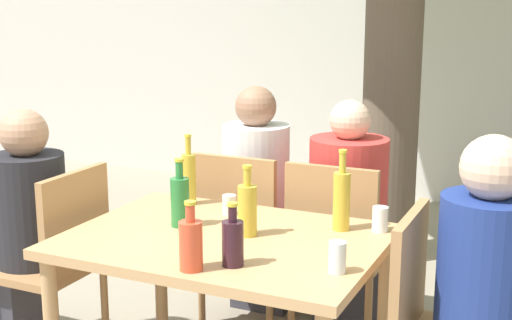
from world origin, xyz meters
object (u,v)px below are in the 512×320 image
object	(u,v)px
person_seated_2	(263,210)
patio_chair_0	(58,254)
person_seated_3	(352,225)
drinking_glass_1	(229,205)
oil_cruet_2	(247,208)
wine_bottle_0	(233,241)
drinking_glass_2	(380,219)
patio_chair_2	(244,228)
oil_cruet_1	(189,177)
drinking_glass_0	(337,257)
green_bottle_5	(180,200)
dining_table_front	(225,256)
soda_bottle_4	(191,244)
oil_cruet_3	(342,199)
person_seated_0	(17,245)
patio_chair_3	(337,242)

from	to	relation	value
person_seated_2	patio_chair_0	bearing A→B (deg)	56.74
person_seated_3	drinking_glass_1	size ratio (longest dim) A/B	13.63
patio_chair_0	oil_cruet_2	xyz separation A→B (m)	(0.93, 0.05, 0.32)
wine_bottle_0	drinking_glass_2	distance (m)	0.70
patio_chair_0	patio_chair_2	world-z (taller)	same
oil_cruet_1	oil_cruet_2	xyz separation A→B (m)	(0.44, -0.30, -0.02)
oil_cruet_2	drinking_glass_0	size ratio (longest dim) A/B	2.59
wine_bottle_0	green_bottle_5	bearing A→B (deg)	141.80
dining_table_front	soda_bottle_4	bearing A→B (deg)	-80.69
soda_bottle_4	drinking_glass_0	xyz separation A→B (m)	(0.47, 0.19, -0.04)
person_seated_2	oil_cruet_1	distance (m)	0.66
wine_bottle_0	drinking_glass_0	size ratio (longest dim) A/B	2.08
person_seated_3	drinking_glass_2	distance (m)	0.71
drinking_glass_2	oil_cruet_1	bearing A→B (deg)	178.47
oil_cruet_3	green_bottle_5	xyz separation A→B (m)	(-0.62, -0.23, -0.02)
patio_chair_2	oil_cruet_3	distance (m)	0.83
wine_bottle_0	drinking_glass_1	distance (m)	0.62
patio_chair_2	person_seated_0	world-z (taller)	person_seated_0
person_seated_3	drinking_glass_0	xyz separation A→B (m)	(0.28, -1.10, 0.24)
wine_bottle_0	drinking_glass_1	world-z (taller)	wine_bottle_0
oil_cruet_1	oil_cruet_3	xyz separation A→B (m)	(0.75, -0.07, 0.00)
patio_chair_0	oil_cruet_1	size ratio (longest dim) A/B	2.78
drinking_glass_1	drinking_glass_2	xyz separation A→B (m)	(0.66, 0.04, 0.01)
patio_chair_0	drinking_glass_2	size ratio (longest dim) A/B	8.88
drinking_glass_2	patio_chair_0	bearing A→B (deg)	-167.02
person_seated_0	drinking_glass_0	distance (m)	1.65
oil_cruet_1	drinking_glass_1	size ratio (longest dim) A/B	3.77
person_seated_3	dining_table_front	bearing A→B (deg)	74.94
dining_table_front	wine_bottle_0	distance (m)	0.37
person_seated_3	soda_bottle_4	distance (m)	1.33
soda_bottle_4	oil_cruet_2	bearing A→B (deg)	87.70
dining_table_front	soda_bottle_4	distance (m)	0.42
oil_cruet_1	drinking_glass_1	xyz separation A→B (m)	(0.24, -0.07, -0.08)
dining_table_front	wine_bottle_0	size ratio (longest dim) A/B	5.38
oil_cruet_2	drinking_glass_1	size ratio (longest dim) A/B	3.32
patio_chair_2	drinking_glass_2	bearing A→B (deg)	155.17
person_seated_2	soda_bottle_4	bearing A→B (deg)	103.43
patio_chair_2	drinking_glass_0	size ratio (longest dim) A/B	8.22
person_seated_2	drinking_glass_0	size ratio (longest dim) A/B	11.04
dining_table_front	person_seated_0	distance (m)	1.09
person_seated_3	person_seated_2	bearing A→B (deg)	-0.08
oil_cruet_2	green_bottle_5	size ratio (longest dim) A/B	1.00
patio_chair_0	drinking_glass_0	xyz separation A→B (m)	(1.38, -0.18, 0.26)
patio_chair_2	soda_bottle_4	distance (m)	1.14
patio_chair_3	person_seated_2	xyz separation A→B (m)	(-0.49, 0.23, 0.03)
green_bottle_5	person_seated_0	bearing A→B (deg)	-177.11
dining_table_front	soda_bottle_4	size ratio (longest dim) A/B	5.00
dining_table_front	wine_bottle_0	xyz separation A→B (m)	(0.17, -0.27, 0.17)
person_seated_0	person_seated_2	xyz separation A→B (m)	(0.84, 0.92, 0.02)
patio_chair_0	drinking_glass_1	bearing A→B (deg)	110.75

